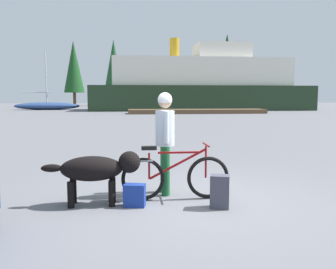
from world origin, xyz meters
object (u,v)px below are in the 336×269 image
object	(u,v)px
person_cyclist	(165,133)
handbag_pannier	(135,195)
dog	(97,169)
bicycle	(175,176)
ferry_boat	(201,85)
backpack	(220,192)
sailboat_moored	(47,106)

from	to	relation	value
person_cyclist	handbag_pannier	xyz separation A→B (m)	(-0.53, -0.66, -0.87)
dog	bicycle	bearing A→B (deg)	7.22
person_cyclist	ferry_boat	xyz separation A→B (m)	(7.93, 36.68, 1.90)
bicycle	ferry_boat	size ratio (longest dim) A/B	0.07
person_cyclist	backpack	xyz separation A→B (m)	(0.73, -0.87, -0.79)
person_cyclist	handbag_pannier	world-z (taller)	person_cyclist
handbag_pannier	ferry_boat	xyz separation A→B (m)	(8.45, 37.34, 2.77)
dog	handbag_pannier	size ratio (longest dim) A/B	4.37
bicycle	handbag_pannier	distance (m)	0.75
handbag_pannier	sailboat_moored	size ratio (longest dim) A/B	0.04
dog	ferry_boat	xyz separation A→B (m)	(9.01, 37.18, 2.38)
dog	handbag_pannier	xyz separation A→B (m)	(0.56, -0.15, -0.38)
backpack	handbag_pannier	distance (m)	1.28
person_cyclist	backpack	size ratio (longest dim) A/B	3.47
person_cyclist	dog	world-z (taller)	person_cyclist
bicycle	dog	world-z (taller)	bicycle
backpack	handbag_pannier	xyz separation A→B (m)	(-1.26, 0.21, -0.08)
bicycle	handbag_pannier	bearing A→B (deg)	-154.92
sailboat_moored	bicycle	bearing A→B (deg)	-74.67
person_cyclist	backpack	bearing A→B (deg)	-49.73
bicycle	ferry_boat	xyz separation A→B (m)	(7.80, 37.03, 2.56)
backpack	ferry_boat	size ratio (longest dim) A/B	0.02
ferry_boat	sailboat_moored	size ratio (longest dim) A/B	3.29
sailboat_moored	ferry_boat	bearing A→B (deg)	-6.63
handbag_pannier	ferry_boat	distance (m)	38.38
bicycle	person_cyclist	xyz separation A→B (m)	(-0.12, 0.35, 0.66)
person_cyclist	ferry_boat	world-z (taller)	ferry_boat
bicycle	handbag_pannier	world-z (taller)	bicycle
bicycle	person_cyclist	world-z (taller)	person_cyclist
person_cyclist	sailboat_moored	distance (m)	40.26
bicycle	ferry_boat	distance (m)	37.93
dog	backpack	xyz separation A→B (m)	(1.82, -0.36, -0.31)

